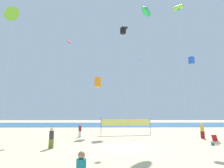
% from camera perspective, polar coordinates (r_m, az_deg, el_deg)
% --- Properties ---
extents(ground_plane, '(120.00, 120.00, 0.00)m').
position_cam_1_polar(ground_plane, '(17.36, 3.83, -19.20)').
color(ground_plane, beige).
extents(ocean_band, '(120.00, 20.00, 0.01)m').
position_cam_1_polar(ocean_band, '(49.58, 0.81, -12.52)').
color(ocean_band, '#28608C').
rests_on(ocean_band, ground).
extents(beachgoer_mustard_shirt, '(0.43, 0.43, 1.86)m').
position_cam_1_polar(beachgoer_mustard_shirt, '(25.65, 26.34, -12.74)').
color(beachgoer_mustard_shirt, maroon).
rests_on(beachgoer_mustard_shirt, ground).
extents(beachgoer_charcoal_shirt, '(0.41, 0.41, 1.78)m').
position_cam_1_polar(beachgoer_charcoal_shirt, '(17.64, -18.37, -15.50)').
color(beachgoer_charcoal_shirt, olive).
rests_on(beachgoer_charcoal_shirt, ground).
extents(beachgoer_maroon_shirt, '(0.37, 0.37, 1.63)m').
position_cam_1_polar(beachgoer_maroon_shirt, '(24.65, -9.96, -14.00)').
color(beachgoer_maroon_shirt, white).
rests_on(beachgoer_maroon_shirt, ground).
extents(folding_beach_chair, '(0.52, 0.65, 0.89)m').
position_cam_1_polar(folding_beach_chair, '(21.61, 29.55, -14.81)').
color(folding_beach_chair, red).
rests_on(folding_beach_chair, ground).
extents(volleyball_net, '(7.18, 0.98, 2.40)m').
position_cam_1_polar(volleyball_net, '(26.82, 4.39, -12.06)').
color(volleyball_net, '#4C4C51').
rests_on(volleyball_net, ground).
extents(beach_handbag, '(0.29, 0.15, 0.23)m').
position_cam_1_polar(beach_handbag, '(20.81, 28.96, -16.10)').
color(beach_handbag, '#19727A').
rests_on(beach_handbag, ground).
extents(kite_lime_delta, '(1.76, 0.44, 14.93)m').
position_cam_1_polar(kite_lime_delta, '(24.74, -28.60, 18.47)').
color(kite_lime_delta, silver).
rests_on(kite_lime_delta, ground).
extents(kite_blue_box, '(0.96, 0.96, 12.19)m').
position_cam_1_polar(kite_blue_box, '(33.01, 23.55, 6.77)').
color(kite_blue_box, silver).
rests_on(kite_blue_box, ground).
extents(kite_orange_box, '(0.97, 0.97, 8.36)m').
position_cam_1_polar(kite_orange_box, '(27.64, -4.43, 0.55)').
color(kite_orange_box, silver).
rests_on(kite_orange_box, ground).
extents(kite_black_box, '(1.20, 1.20, 20.95)m').
position_cam_1_polar(kite_black_box, '(40.24, 3.46, 16.26)').
color(kite_black_box, silver).
rests_on(kite_black_box, ground).
extents(kite_red_diamond, '(0.69, 0.68, 14.08)m').
position_cam_1_polar(kite_red_diamond, '(29.62, -13.14, 12.24)').
color(kite_red_diamond, silver).
rests_on(kite_red_diamond, ground).
extents(kite_violet_diamond, '(0.56, 0.55, 12.63)m').
position_cam_1_polar(kite_violet_diamond, '(33.17, 8.65, 6.69)').
color(kite_violet_diamond, silver).
rests_on(kite_violet_diamond, ground).
extents(kite_green_inflatable, '(2.28, 2.83, 19.07)m').
position_cam_1_polar(kite_green_inflatable, '(30.46, 10.65, 21.19)').
color(kite_green_inflatable, silver).
rests_on(kite_green_inflatable, ground).
extents(kite_lime_tube, '(1.51, 1.52, 20.60)m').
position_cam_1_polar(kite_lime_tube, '(34.43, 20.11, 21.40)').
color(kite_lime_tube, silver).
rests_on(kite_lime_tube, ground).
extents(kite_black_diamond, '(0.46, 0.45, 14.94)m').
position_cam_1_polar(kite_black_diamond, '(26.27, 4.49, 15.34)').
color(kite_black_diamond, silver).
rests_on(kite_black_diamond, ground).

